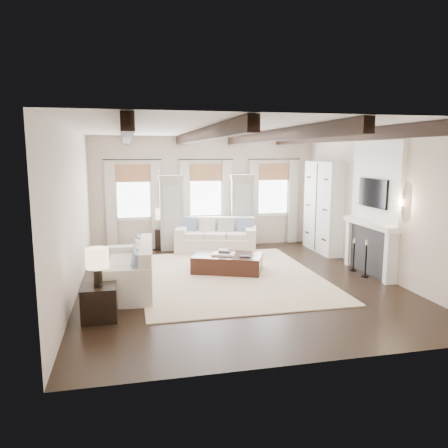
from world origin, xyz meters
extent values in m
plane|color=black|center=(0.00, 0.00, 0.00)|extent=(7.50, 7.50, 0.00)
cube|color=beige|center=(0.00, 3.75, 1.60)|extent=(6.50, 0.04, 3.20)
cube|color=beige|center=(0.00, -3.75, 1.60)|extent=(6.50, 0.04, 3.20)
cube|color=beige|center=(-3.25, 0.00, 1.60)|extent=(0.04, 7.50, 3.20)
cube|color=beige|center=(3.25, 0.00, 1.60)|extent=(0.04, 7.50, 3.20)
cube|color=white|center=(0.00, 0.00, 3.20)|extent=(6.50, 7.50, 0.04)
cube|color=black|center=(-2.20, 0.00, 3.08)|extent=(0.16, 7.40, 0.22)
cube|color=black|center=(-0.75, 0.00, 3.08)|extent=(0.16, 7.40, 0.22)
cube|color=black|center=(0.75, 0.00, 3.08)|extent=(0.16, 7.40, 0.22)
cube|color=black|center=(2.20, 0.00, 3.08)|extent=(0.16, 7.40, 0.22)
cube|color=white|center=(-2.05, 3.72, 1.65)|extent=(0.90, 0.03, 1.45)
cube|color=#A6714B|center=(-2.05, 3.66, 2.18)|extent=(0.94, 0.04, 0.50)
cube|color=beige|center=(-2.67, 3.62, 1.27)|extent=(0.28, 0.08, 2.50)
cube|color=beige|center=(-1.43, 3.62, 1.27)|extent=(0.28, 0.08, 2.50)
cylinder|color=black|center=(-2.05, 3.61, 2.55)|extent=(1.60, 0.02, 0.02)
cube|color=white|center=(0.00, 3.72, 1.65)|extent=(0.90, 0.03, 1.45)
cube|color=#A6714B|center=(0.00, 3.66, 2.18)|extent=(0.94, 0.04, 0.50)
cube|color=beige|center=(-0.62, 3.62, 1.27)|extent=(0.28, 0.08, 2.50)
cube|color=beige|center=(0.62, 3.62, 1.27)|extent=(0.28, 0.08, 2.50)
cylinder|color=black|center=(0.00, 3.61, 2.55)|extent=(1.60, 0.02, 0.02)
cube|color=white|center=(2.05, 3.72, 1.65)|extent=(0.90, 0.03, 1.45)
cube|color=#A6714B|center=(2.05, 3.66, 2.18)|extent=(0.94, 0.04, 0.50)
cube|color=beige|center=(1.43, 3.62, 1.27)|extent=(0.28, 0.08, 2.50)
cube|color=beige|center=(2.67, 3.62, 1.27)|extent=(0.28, 0.08, 2.50)
cylinder|color=black|center=(2.05, 3.61, 2.55)|extent=(1.60, 0.02, 0.02)
cube|color=#AFA89D|center=(-1.02, 3.53, 1.00)|extent=(0.64, 0.38, 2.00)
cube|color=#B2B7BA|center=(-1.02, 3.33, 1.15)|extent=(0.48, 0.02, 1.40)
cube|color=#AFA89D|center=(-1.02, 3.53, 2.06)|extent=(0.70, 0.42, 0.12)
cube|color=#AFA89D|center=(1.02, 3.53, 1.00)|extent=(0.64, 0.38, 2.00)
cube|color=#B2B7BA|center=(1.02, 3.33, 1.15)|extent=(0.48, 0.02, 1.40)
cube|color=#AFA89D|center=(1.02, 3.53, 2.06)|extent=(0.70, 0.42, 0.12)
cube|color=#242426|center=(3.16, 0.00, 0.55)|extent=(0.18, 1.50, 1.10)
cube|color=black|center=(3.13, 0.00, 0.40)|extent=(0.10, 0.90, 0.70)
cube|color=white|center=(3.12, -0.82, 0.55)|extent=(0.26, 0.14, 1.10)
cube|color=white|center=(3.12, 0.82, 0.55)|extent=(0.26, 0.14, 1.10)
cube|color=white|center=(3.09, 0.00, 1.16)|extent=(0.32, 1.90, 0.12)
cube|color=white|center=(3.20, 0.00, 2.10)|extent=(0.10, 1.90, 1.80)
cube|color=black|center=(3.13, 0.00, 1.85)|extent=(0.07, 1.10, 0.64)
cylinder|color=#FFD899|center=(3.15, -1.05, 1.75)|extent=(0.10, 0.10, 0.14)
cube|color=silver|center=(3.05, 2.35, 1.25)|extent=(0.40, 1.70, 2.50)
cube|color=black|center=(2.84, 2.35, 1.25)|extent=(0.01, 0.02, 2.40)
cube|color=beige|center=(-0.05, 0.45, 0.01)|extent=(3.91, 4.85, 0.02)
cube|color=silver|center=(0.14, 2.90, 0.21)|extent=(2.38, 1.56, 0.42)
cube|color=silver|center=(0.25, 3.27, 0.68)|extent=(2.07, 0.80, 0.52)
cube|color=silver|center=(-0.78, 3.17, 0.55)|extent=(0.52, 0.98, 0.27)
cube|color=silver|center=(1.07, 2.63, 0.55)|extent=(0.52, 0.98, 0.27)
cube|color=silver|center=(-0.45, 3.02, 0.49)|extent=(0.74, 0.76, 0.15)
cube|color=silver|center=(0.13, 2.85, 0.49)|extent=(0.74, 0.76, 0.15)
cube|color=silver|center=(0.71, 2.68, 0.49)|extent=(0.74, 0.76, 0.15)
cube|color=#677BAC|center=(-0.55, 3.32, 0.71)|extent=(0.48, 0.34, 0.46)
cube|color=silver|center=(-0.05, 3.17, 0.71)|extent=(0.48, 0.34, 0.46)
cube|color=beige|center=(0.45, 3.03, 0.71)|extent=(0.48, 0.34, 0.46)
cube|color=#677BAC|center=(0.95, 2.88, 0.71)|extent=(0.48, 0.34, 0.46)
cube|color=silver|center=(-2.29, -0.05, 0.21)|extent=(1.14, 2.29, 0.43)
cube|color=silver|center=(-1.90, -0.07, 0.69)|extent=(0.36, 2.14, 0.53)
cube|color=silver|center=(-2.23, 0.93, 0.56)|extent=(0.97, 0.33, 0.28)
cube|color=silver|center=(-2.35, -1.02, 0.56)|extent=(0.97, 0.33, 0.28)
cube|color=silver|center=(-2.30, 0.57, 0.50)|extent=(0.67, 0.63, 0.15)
cube|color=silver|center=(-2.34, -0.04, 0.50)|extent=(0.67, 0.63, 0.15)
cube|color=silver|center=(-2.38, -0.66, 0.50)|extent=(0.67, 0.63, 0.15)
cube|color=#677BAC|center=(-2.03, 0.73, 0.72)|extent=(0.26, 0.46, 0.46)
cube|color=silver|center=(-2.07, 0.20, 0.72)|extent=(0.26, 0.46, 0.46)
cube|color=beige|center=(-2.10, -0.33, 0.72)|extent=(0.26, 0.46, 0.46)
cube|color=#677BAC|center=(-2.13, -0.86, 0.72)|extent=(0.26, 0.46, 0.46)
cube|color=black|center=(0.00, 0.87, 0.20)|extent=(1.81, 1.49, 0.41)
cube|color=white|center=(-0.10, 0.85, 0.43)|extent=(0.61, 0.54, 0.04)
cube|color=#262628|center=(-0.06, 0.89, 0.47)|extent=(0.32, 0.28, 0.04)
cube|color=beige|center=(-0.10, 0.92, 0.50)|extent=(0.27, 0.24, 0.03)
cube|color=#262628|center=(0.34, 0.54, 0.42)|extent=(0.29, 0.26, 0.03)
cube|color=black|center=(-2.74, -1.54, 0.28)|extent=(0.57, 0.57, 0.57)
cylinder|color=black|center=(-2.74, -1.54, 0.72)|extent=(0.14, 0.14, 0.31)
cylinder|color=#F9D89E|center=(-2.74, -1.54, 1.04)|extent=(0.37, 0.37, 0.33)
cube|color=black|center=(-1.30, 3.63, 0.29)|extent=(0.39, 0.39, 0.58)
cylinder|color=black|center=(-1.30, 3.63, 0.73)|extent=(0.14, 0.14, 0.29)
cylinder|color=#F9D89E|center=(-1.30, 3.63, 1.03)|extent=(0.35, 0.35, 0.31)
cylinder|color=black|center=(2.90, -0.22, 0.01)|extent=(0.17, 0.17, 0.02)
cylinder|color=black|center=(2.90, -0.22, 0.37)|extent=(0.03, 0.03, 0.74)
cylinder|color=beige|center=(2.90, -0.22, 0.78)|extent=(0.06, 0.06, 0.11)
cylinder|color=black|center=(2.90, 0.30, 0.01)|extent=(0.15, 0.15, 0.02)
cylinder|color=black|center=(2.90, 0.30, 0.34)|extent=(0.03, 0.03, 0.67)
cylinder|color=beige|center=(2.90, 0.30, 0.71)|extent=(0.06, 0.06, 0.10)
camera|label=1|loc=(-2.24, -8.73, 2.73)|focal=35.00mm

